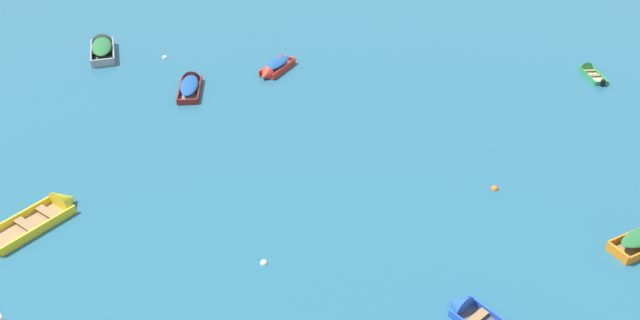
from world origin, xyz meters
TOP-DOWN VIEW (x-y plane):
  - rowboat_grey_midfield_left at (-18.35, 31.61)m, footprint 3.47×4.48m
  - rowboat_maroon_near_left at (-10.04, 28.01)m, footprint 2.35×3.93m
  - rowboat_yellow_far_back at (-11.02, 14.70)m, footprint 3.03×4.57m
  - rowboat_green_back_row_right at (14.75, 36.47)m, footprint 1.73×2.99m
  - rowboat_red_outer_right at (-5.56, 31.27)m, footprint 1.84×3.48m
  - rowboat_blue_distant_center at (8.15, 12.98)m, footprint 3.74×3.13m
  - mooring_buoy_outer_edge at (-0.46, 13.90)m, footprint 0.31×0.31m
  - mooring_buoy_near_foreground at (8.91, 21.63)m, footprint 0.35×0.35m
  - mooring_buoy_trailing at (-13.63, 31.68)m, footprint 0.35×0.35m

SIDE VIEW (x-z plane):
  - mooring_buoy_outer_edge at x=-0.46m, z-range -0.15..0.15m
  - mooring_buoy_near_foreground at x=8.91m, z-range -0.18..0.18m
  - mooring_buoy_trailing at x=-13.63m, z-range -0.18..0.18m
  - rowboat_green_back_row_right at x=14.75m, z-range -0.28..0.54m
  - rowboat_blue_distant_center at x=8.15m, z-range -0.40..0.72m
  - rowboat_yellow_far_back at x=-11.02m, z-range -0.54..0.93m
  - rowboat_maroon_near_left at x=-10.04m, z-range -0.30..0.87m
  - rowboat_red_outer_right at x=-5.56m, z-range -0.20..0.81m
  - rowboat_grey_midfield_left at x=-18.35m, z-range -0.31..1.11m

